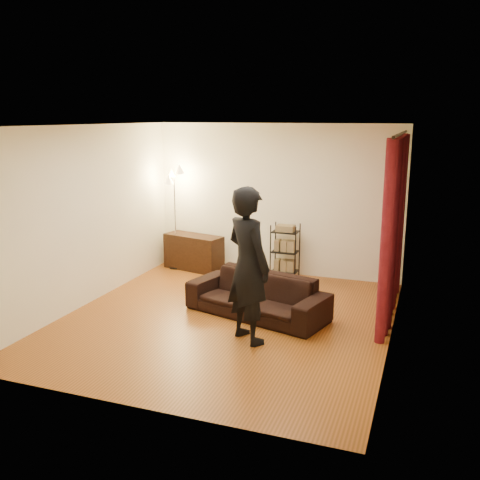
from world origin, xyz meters
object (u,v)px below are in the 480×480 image
at_px(wire_shelf, 285,252).
at_px(floor_lamp, 175,219).
at_px(sofa, 257,295).
at_px(storage_boxes, 250,266).
at_px(person, 248,265).
at_px(media_cabinet, 194,252).

xyz_separation_m(wire_shelf, floor_lamp, (-2.12, -0.04, 0.45)).
bearing_deg(sofa, storage_boxes, 127.18).
relative_size(storage_boxes, wire_shelf, 0.38).
xyz_separation_m(person, storage_boxes, (-0.92, 2.78, -0.84)).
bearing_deg(wire_shelf, person, -101.63).
xyz_separation_m(storage_boxes, floor_lamp, (-1.45, -0.08, 0.79)).
bearing_deg(person, media_cabinet, -18.70).
distance_m(person, wire_shelf, 2.81).
height_order(sofa, media_cabinet, media_cabinet).
relative_size(sofa, person, 1.03).
distance_m(sofa, media_cabinet, 2.64).
bearing_deg(storage_boxes, sofa, -68.30).
xyz_separation_m(sofa, floor_lamp, (-2.22, 1.84, 0.64)).
height_order(person, wire_shelf, person).
relative_size(sofa, floor_lamp, 1.09).
height_order(sofa, person, person).
distance_m(person, media_cabinet, 3.47).
xyz_separation_m(sofa, wire_shelf, (-0.10, 1.88, 0.19)).
height_order(media_cabinet, wire_shelf, wire_shelf).
bearing_deg(person, floor_lamp, -13.87).
bearing_deg(floor_lamp, person, -48.74).
xyz_separation_m(media_cabinet, storage_boxes, (1.10, 0.05, -0.18)).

